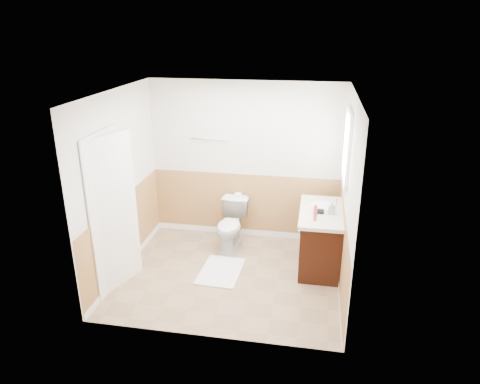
% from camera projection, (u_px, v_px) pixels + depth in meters
% --- Properties ---
extents(floor, '(3.00, 3.00, 0.00)m').
position_uv_depth(floor, '(230.00, 275.00, 6.12)').
color(floor, '#8C7051').
rests_on(floor, ground).
extents(ceiling, '(3.00, 3.00, 0.00)m').
position_uv_depth(ceiling, '(228.00, 93.00, 5.22)').
color(ceiling, white).
rests_on(ceiling, floor).
extents(wall_back, '(3.00, 0.00, 3.00)m').
position_uv_depth(wall_back, '(245.00, 162.00, 6.86)').
color(wall_back, silver).
rests_on(wall_back, floor).
extents(wall_front, '(3.00, 0.00, 3.00)m').
position_uv_depth(wall_front, '(204.00, 236.00, 4.47)').
color(wall_front, silver).
rests_on(wall_front, floor).
extents(wall_left, '(0.00, 3.00, 3.00)m').
position_uv_depth(wall_left, '(120.00, 184.00, 5.91)').
color(wall_left, silver).
rests_on(wall_left, floor).
extents(wall_right, '(0.00, 3.00, 3.00)m').
position_uv_depth(wall_right, '(348.00, 199.00, 5.42)').
color(wall_right, silver).
rests_on(wall_right, floor).
extents(wainscot_back, '(3.00, 0.00, 3.00)m').
position_uv_depth(wainscot_back, '(245.00, 206.00, 7.12)').
color(wainscot_back, '#B58848').
rests_on(wainscot_back, floor).
extents(wainscot_front, '(3.00, 0.00, 3.00)m').
position_uv_depth(wainscot_front, '(206.00, 298.00, 4.76)').
color(wainscot_front, '#B58848').
rests_on(wainscot_front, floor).
extents(wainscot_left, '(0.00, 2.60, 2.60)m').
position_uv_depth(wainscot_left, '(126.00, 234.00, 6.18)').
color(wainscot_left, '#B58848').
rests_on(wainscot_left, floor).
extents(wainscot_right, '(0.00, 2.60, 2.60)m').
position_uv_depth(wainscot_right, '(342.00, 252.00, 5.70)').
color(wainscot_right, '#B58848').
rests_on(wainscot_right, floor).
extents(toilet, '(0.45, 0.75, 0.74)m').
position_uv_depth(toilet, '(231.00, 225.00, 6.76)').
color(toilet, silver).
rests_on(toilet, floor).
extents(bath_mat, '(0.59, 0.83, 0.02)m').
position_uv_depth(bath_mat, '(221.00, 271.00, 6.19)').
color(bath_mat, white).
rests_on(bath_mat, floor).
extents(vanity_cabinet, '(0.55, 1.10, 0.80)m').
position_uv_depth(vanity_cabinet, '(320.00, 240.00, 6.24)').
color(vanity_cabinet, black).
rests_on(vanity_cabinet, floor).
extents(vanity_knob_left, '(0.03, 0.03, 0.03)m').
position_uv_depth(vanity_knob_left, '(299.00, 232.00, 6.14)').
color(vanity_knob_left, silver).
rests_on(vanity_knob_left, vanity_cabinet).
extents(vanity_knob_right, '(0.03, 0.03, 0.03)m').
position_uv_depth(vanity_knob_right, '(300.00, 226.00, 6.32)').
color(vanity_knob_right, silver).
rests_on(vanity_knob_right, vanity_cabinet).
extents(countertop, '(0.60, 1.15, 0.05)m').
position_uv_depth(countertop, '(322.00, 213.00, 6.08)').
color(countertop, silver).
rests_on(countertop, vanity_cabinet).
extents(sink_basin, '(0.36, 0.36, 0.02)m').
position_uv_depth(sink_basin, '(322.00, 206.00, 6.21)').
color(sink_basin, white).
rests_on(sink_basin, countertop).
extents(faucet, '(0.02, 0.02, 0.14)m').
position_uv_depth(faucet, '(336.00, 203.00, 6.16)').
color(faucet, silver).
rests_on(faucet, countertop).
extents(lotion_bottle, '(0.05, 0.05, 0.22)m').
position_uv_depth(lotion_bottle, '(315.00, 213.00, 5.74)').
color(lotion_bottle, '#D03554').
rests_on(lotion_bottle, countertop).
extents(soap_dispenser, '(0.10, 0.10, 0.18)m').
position_uv_depth(soap_dispenser, '(332.00, 208.00, 5.95)').
color(soap_dispenser, gray).
rests_on(soap_dispenser, countertop).
extents(hair_dryer_body, '(0.14, 0.07, 0.07)m').
position_uv_depth(hair_dryer_body, '(319.00, 211.00, 5.98)').
color(hair_dryer_body, black).
rests_on(hair_dryer_body, countertop).
extents(hair_dryer_handle, '(0.03, 0.03, 0.07)m').
position_uv_depth(hair_dryer_handle, '(316.00, 213.00, 5.99)').
color(hair_dryer_handle, black).
rests_on(hair_dryer_handle, countertop).
extents(mirror_panel, '(0.02, 0.35, 0.90)m').
position_uv_depth(mirror_panel, '(344.00, 151.00, 6.33)').
color(mirror_panel, silver).
rests_on(mirror_panel, wall_right).
extents(window_frame, '(0.04, 0.80, 1.00)m').
position_uv_depth(window_frame, '(347.00, 147.00, 5.79)').
color(window_frame, white).
rests_on(window_frame, wall_right).
extents(window_glass, '(0.01, 0.70, 0.90)m').
position_uv_depth(window_glass, '(348.00, 147.00, 5.79)').
color(window_glass, white).
rests_on(window_glass, wall_right).
extents(door, '(0.29, 0.78, 2.04)m').
position_uv_depth(door, '(114.00, 214.00, 5.57)').
color(door, white).
rests_on(door, wall_left).
extents(door_frame, '(0.02, 0.92, 2.10)m').
position_uv_depth(door_frame, '(108.00, 213.00, 5.57)').
color(door_frame, white).
rests_on(door_frame, wall_left).
extents(door_knob, '(0.06, 0.06, 0.06)m').
position_uv_depth(door_knob, '(129.00, 209.00, 5.88)').
color(door_knob, silver).
rests_on(door_knob, door).
extents(towel_bar, '(0.62, 0.02, 0.02)m').
position_uv_depth(towel_bar, '(210.00, 139.00, 6.78)').
color(towel_bar, silver).
rests_on(towel_bar, wall_back).
extents(tp_holder_bar, '(0.14, 0.02, 0.02)m').
position_uv_depth(tp_holder_bar, '(238.00, 196.00, 7.01)').
color(tp_holder_bar, silver).
rests_on(tp_holder_bar, wall_back).
extents(tp_roll, '(0.10, 0.11, 0.11)m').
position_uv_depth(tp_roll, '(238.00, 196.00, 7.01)').
color(tp_roll, white).
rests_on(tp_roll, tp_holder_bar).
extents(tp_sheet, '(0.10, 0.01, 0.16)m').
position_uv_depth(tp_sheet, '(238.00, 202.00, 7.05)').
color(tp_sheet, white).
rests_on(tp_sheet, tp_roll).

